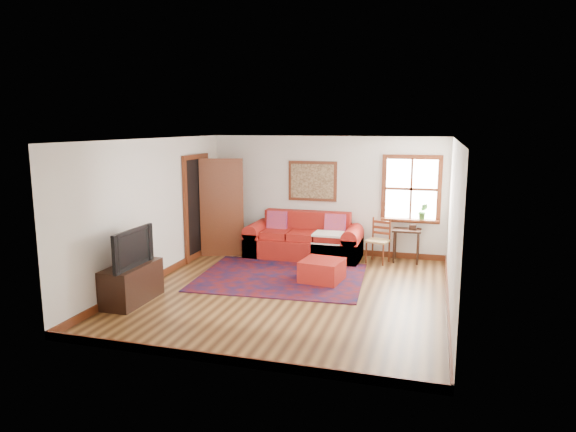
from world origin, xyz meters
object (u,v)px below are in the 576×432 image
(red_ottoman, at_px, (322,271))
(ladder_back_chair, at_px, (379,239))
(red_leather_sofa, at_px, (304,242))
(media_cabinet, at_px, (132,283))
(side_table, at_px, (407,235))

(red_ottoman, height_order, ladder_back_chair, ladder_back_chair)
(red_leather_sofa, relative_size, ladder_back_chair, 2.67)
(red_ottoman, distance_m, media_cabinet, 3.21)
(red_leather_sofa, height_order, ladder_back_chair, red_leather_sofa)
(side_table, xyz_separation_m, ladder_back_chair, (-0.53, -0.16, -0.07))
(red_leather_sofa, distance_m, side_table, 2.09)
(red_leather_sofa, xyz_separation_m, ladder_back_chair, (1.54, 0.01, 0.17))
(side_table, distance_m, media_cabinet, 5.37)
(side_table, relative_size, media_cabinet, 0.62)
(ladder_back_chair, xyz_separation_m, media_cabinet, (-3.42, -3.46, -0.18))
(red_leather_sofa, xyz_separation_m, side_table, (2.07, 0.18, 0.24))
(ladder_back_chair, distance_m, media_cabinet, 4.87)
(ladder_back_chair, bearing_deg, red_leather_sofa, -179.61)
(side_table, distance_m, ladder_back_chair, 0.56)
(red_leather_sofa, distance_m, red_ottoman, 1.76)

